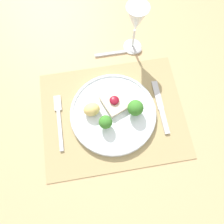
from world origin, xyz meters
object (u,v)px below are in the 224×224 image
(spoon, at_px, (129,51))
(knife, at_px, (161,110))
(dinner_plate, at_px, (112,112))
(fork, at_px, (59,118))
(wine_glass_near, at_px, (136,21))

(spoon, bearing_deg, knife, -71.33)
(dinner_plate, distance_m, knife, 0.17)
(fork, relative_size, wine_glass_near, 0.99)
(dinner_plate, relative_size, knife, 1.48)
(dinner_plate, relative_size, spoon, 1.61)
(wine_glass_near, bearing_deg, fork, -141.17)
(spoon, relative_size, wine_glass_near, 0.91)
(dinner_plate, xyz_separation_m, wine_glass_near, (0.12, 0.25, 0.12))
(spoon, xyz_separation_m, wine_glass_near, (0.02, 0.02, 0.13))
(spoon, distance_m, wine_glass_near, 0.13)
(knife, bearing_deg, dinner_plate, 177.08)
(fork, bearing_deg, wine_glass_near, 36.06)
(dinner_plate, height_order, spoon, dinner_plate)
(dinner_plate, xyz_separation_m, spoon, (0.10, 0.24, -0.01))
(knife, relative_size, wine_glass_near, 0.99)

